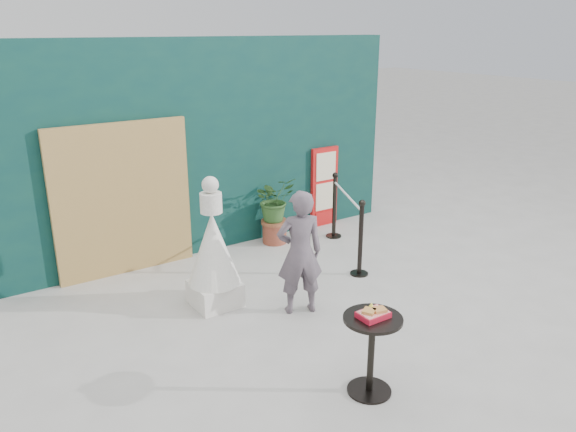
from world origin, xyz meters
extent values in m
plane|color=#ADAAA5|center=(0.00, 0.00, 0.00)|extent=(60.00, 60.00, 0.00)
cube|color=#0A2E2E|center=(0.00, 3.15, 1.50)|extent=(6.00, 0.30, 3.00)
cube|color=tan|center=(-1.40, 2.94, 1.00)|extent=(1.80, 0.08, 2.00)
imported|color=#61535D|center=(-0.15, 0.74, 0.72)|extent=(0.62, 0.51, 1.45)
cube|color=red|center=(1.90, 2.96, 0.65)|extent=(0.50, 0.06, 1.30)
cube|color=beige|center=(1.90, 2.92, 1.00)|extent=(0.38, 0.02, 0.45)
cube|color=beige|center=(1.90, 2.92, 0.50)|extent=(0.38, 0.02, 0.45)
cube|color=red|center=(1.90, 2.92, 0.15)|extent=(0.38, 0.02, 0.18)
cube|color=silver|center=(-0.88, 1.43, 0.14)|extent=(0.52, 0.52, 0.29)
cone|color=white|center=(-0.88, 1.43, 0.71)|extent=(0.61, 0.61, 0.86)
cylinder|color=white|center=(-0.88, 1.43, 1.26)|extent=(0.25, 0.25, 0.23)
sphere|color=silver|center=(-0.88, 1.43, 1.47)|extent=(0.19, 0.19, 0.19)
cylinder|color=black|center=(-0.51, -0.86, 0.01)|extent=(0.40, 0.40, 0.02)
cylinder|color=black|center=(-0.51, -0.86, 0.36)|extent=(0.06, 0.06, 0.72)
cylinder|color=black|center=(-0.51, -0.86, 0.73)|extent=(0.52, 0.52, 0.03)
cube|color=red|center=(-0.51, -0.86, 0.78)|extent=(0.26, 0.19, 0.05)
cube|color=red|center=(-0.51, -0.86, 0.80)|extent=(0.24, 0.17, 0.00)
cube|color=#E0A551|center=(-0.55, -0.85, 0.82)|extent=(0.15, 0.14, 0.02)
cube|color=#DB9650|center=(-0.46, -0.88, 0.82)|extent=(0.13, 0.13, 0.02)
cone|color=#FFF543|center=(-0.49, -0.81, 0.83)|extent=(0.06, 0.06, 0.06)
cylinder|color=#973B31|center=(0.79, 2.73, 0.15)|extent=(0.36, 0.36, 0.30)
cylinder|color=brown|center=(0.79, 2.73, 0.33)|extent=(0.41, 0.41, 0.05)
imported|color=#2B5022|center=(0.79, 2.73, 0.69)|extent=(0.60, 0.52, 0.67)
cylinder|color=black|center=(1.09, 1.12, 0.01)|extent=(0.24, 0.24, 0.02)
cylinder|color=black|center=(1.09, 1.12, 0.48)|extent=(0.06, 0.06, 0.96)
sphere|color=black|center=(1.09, 1.12, 0.99)|extent=(0.09, 0.09, 0.09)
cylinder|color=black|center=(1.69, 2.42, 0.01)|extent=(0.24, 0.24, 0.02)
cylinder|color=black|center=(1.69, 2.42, 0.48)|extent=(0.06, 0.06, 0.96)
sphere|color=black|center=(1.69, 2.42, 0.99)|extent=(0.09, 0.09, 0.09)
cylinder|color=silver|center=(1.39, 1.77, 0.88)|extent=(0.63, 1.31, 0.03)
camera|label=1|loc=(-3.51, -4.00, 3.12)|focal=35.00mm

